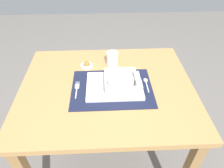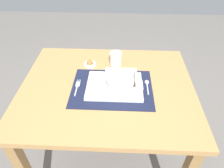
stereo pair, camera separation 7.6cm
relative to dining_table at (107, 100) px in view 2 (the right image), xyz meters
The scene contains 10 objects.
ground_plane 0.64m from the dining_table, ahead, with size 6.00×6.00×0.00m, color slate.
dining_table is the anchor object (origin of this frame).
placemat 0.12m from the dining_table, 35.65° to the right, with size 0.43×0.32×0.00m, color #191E38.
serving_plate 0.13m from the dining_table, 15.60° to the right, with size 0.29×0.23×0.02m, color white.
porridge_bowl 0.17m from the dining_table, 13.13° to the right, with size 0.17×0.17×0.05m.
fork 0.20m from the dining_table, behind, with size 0.02×0.13×0.00m.
spoon 0.25m from the dining_table, ahead, with size 0.02×0.11×0.01m.
butter_knife 0.22m from the dining_table, ahead, with size 0.01×0.13×0.01m.
drinking_glass 0.26m from the dining_table, 79.19° to the left, with size 0.07×0.07×0.08m.
condiment_saucer 0.25m from the dining_table, 121.57° to the left, with size 0.07×0.07×0.04m.
Camera 2 is at (0.06, -0.84, 1.48)m, focal length 33.04 mm.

